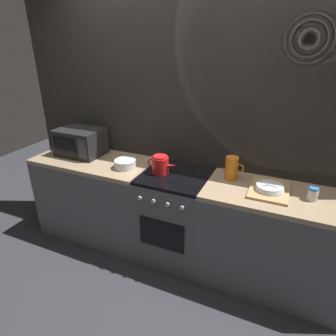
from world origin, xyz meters
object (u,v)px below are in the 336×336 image
Objects in this scene: microwave at (80,142)px; mixing_bowl at (125,164)px; stove_unit at (175,217)px; pitcher at (232,168)px; kettle at (160,165)px; spice_jar at (313,194)px; dish_pile at (270,189)px.

microwave reaches higher than mixing_bowl.
pitcher is (0.47, 0.12, 0.55)m from stove_unit.
stove_unit is at bearing -165.62° from pitcher.
pitcher reaches higher than kettle.
kettle is at bearing -5.13° from microwave.
kettle is at bearing -171.05° from stove_unit.
microwave is at bearing 168.71° from mixing_bowl.
stove_unit is 4.50× the size of pitcher.
mixing_bowl is 0.98m from pitcher.
microwave is at bearing 176.64° from stove_unit.
stove_unit is 0.55m from kettle.
stove_unit is at bearing -179.65° from spice_jar.
mixing_bowl is (-0.35, -0.04, -0.04)m from kettle.
microwave is 0.96m from kettle.
stove_unit is at bearing 6.71° from mixing_bowl.
microwave is at bearing -177.93° from pitcher.
microwave is at bearing 178.48° from dish_pile.
spice_jar is at bearing 0.35° from stove_unit.
microwave is 0.63m from mixing_bowl.
stove_unit is 3.16× the size of kettle.
mixing_bowl is at bearing -173.29° from stove_unit.
pitcher reaches higher than spice_jar.
pitcher is 0.50× the size of dish_pile.
spice_jar reaches higher than mixing_bowl.
spice_jar is (0.31, -0.01, 0.03)m from dish_pile.
spice_jar is at bearing -10.10° from pitcher.
pitcher is 0.36m from dish_pile.
pitcher is at bearing 14.38° from stove_unit.
stove_unit is at bearing -179.01° from dish_pile.
kettle is 1.25m from spice_jar.
dish_pile is (0.80, 0.01, 0.47)m from stove_unit.
dish_pile is at bearing 3.16° from mixing_bowl.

